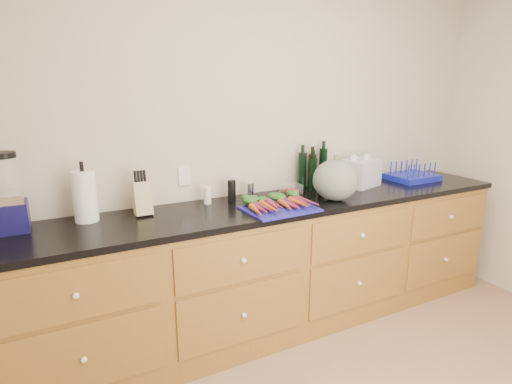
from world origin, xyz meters
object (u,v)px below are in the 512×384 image
knife_block (142,198)px  dish_rack (412,175)px  squash (336,180)px  tomato_box (291,189)px  blender_appliance (8,198)px  carrots (277,203)px  cutting_board (280,209)px  paper_towel (85,196)px

knife_block → dish_rack: knife_block is taller
squash → tomato_box: size_ratio=2.24×
blender_appliance → carrots: bearing=-10.5°
cutting_board → dish_rack: size_ratio=1.17×
blender_appliance → paper_towel: 0.38m
carrots → tomato_box: bearing=45.2°
blender_appliance → paper_towel: (0.38, 0.00, -0.04)m
cutting_board → dish_rack: dish_rack is taller
carrots → knife_block: 0.85m
cutting_board → carrots: 0.05m
carrots → squash: 0.47m
tomato_box → knife_block: bearing=-178.4°
carrots → knife_block: bearing=162.0°
paper_towel → dish_rack: 2.57m
blender_appliance → knife_block: bearing=-1.5°
paper_towel → tomato_box: (1.41, 0.01, -0.12)m
tomato_box → carrots: bearing=-134.8°
squash → knife_block: squash is taller
knife_block → tomato_box: knife_block is taller
carrots → tomato_box: size_ratio=2.89×
carrots → paper_towel: paper_towel is taller
cutting_board → blender_appliance: 1.54m
squash → tomato_box: squash is taller
blender_appliance → paper_towel: blender_appliance is taller
squash → paper_towel: paper_towel is taller
cutting_board → dish_rack: bearing=9.5°
squash → blender_appliance: blender_appliance is taller
carrots → blender_appliance: 1.53m
squash → dish_rack: bearing=12.1°
carrots → knife_block: knife_block is taller
cutting_board → knife_block: 0.86m
cutting_board → tomato_box: (0.29, 0.33, 0.03)m
paper_towel → tomato_box: size_ratio=2.11×
blender_appliance → tomato_box: size_ratio=3.07×
paper_towel → carrots: bearing=-14.1°
knife_block → paper_towel: bearing=176.4°
cutting_board → blender_appliance: bearing=168.0°
carrots → cutting_board: bearing=-90.0°
squash → carrots: bearing=178.8°
squash → knife_block: (-1.26, 0.27, -0.04)m
paper_towel → cutting_board: bearing=-15.9°
squash → blender_appliance: (-1.96, 0.29, 0.05)m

